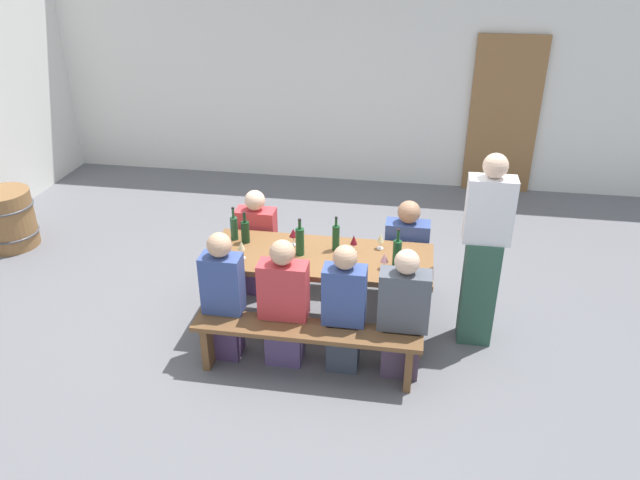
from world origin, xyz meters
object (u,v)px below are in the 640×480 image
object	(u,v)px
wine_bottle_2	(336,237)
seated_guest_near_1	(284,306)
standing_host	(483,255)
wine_bottle_0	(397,253)
wine_bottle_1	(245,231)
seated_guest_far_0	(257,245)
wine_glass_0	(384,258)
wooden_door	(504,116)
wine_barrel	(7,219)
seated_guest_near_3	(403,317)
wine_glass_4	(293,233)
wine_glass_1	(354,241)
bench_far	(331,258)
seated_guest_near_2	(344,311)
wine_glass_3	(241,246)
bench_near	(306,338)
wine_glass_2	(381,238)
seated_guest_near_0	(224,298)
wine_bottle_4	(300,241)
wine_bottle_3	(234,228)
seated_guest_far_1	(406,257)
tasting_table	(320,263)

from	to	relation	value
wine_bottle_2	seated_guest_near_1	distance (m)	0.81
standing_host	wine_bottle_0	bearing A→B (deg)	10.49
wine_bottle_1	seated_guest_far_0	world-z (taller)	seated_guest_far_0
wine_glass_0	wooden_door	bearing A→B (deg)	71.06
wine_bottle_0	wine_barrel	xyz separation A→B (m)	(-4.46, 1.11, -0.55)
seated_guest_near_3	wine_barrel	bearing A→B (deg)	71.16
seated_guest_near_1	wine_bottle_0	bearing A→B (deg)	-63.41
seated_guest_near_1	standing_host	distance (m)	1.73
wooden_door	wine_glass_4	xyz separation A→B (m)	(-2.14, -3.50, -0.18)
wine_glass_0	wine_glass_1	xyz separation A→B (m)	(-0.29, 0.24, 0.02)
wine_bottle_1	seated_guest_near_1	bearing A→B (deg)	-53.45
bench_far	standing_host	xyz separation A→B (m)	(1.39, -0.63, 0.50)
seated_guest_near_2	standing_host	bearing A→B (deg)	-62.50
bench_far	wine_glass_3	size ratio (longest dim) A/B	11.14
bench_far	wooden_door	bearing A→B (deg)	57.82
bench_near	wine_barrel	xyz separation A→B (m)	(-3.79, 1.70, -0.02)
wine_glass_1	wine_glass_2	xyz separation A→B (m)	(0.23, 0.11, -0.01)
seated_guest_near_2	wine_barrel	distance (m)	4.36
seated_guest_near_0	wine_barrel	bearing A→B (deg)	63.12
bench_far	wine_bottle_4	bearing A→B (deg)	-104.26
wine_glass_3	standing_host	world-z (taller)	standing_host
bench_far	seated_guest_near_0	size ratio (longest dim) A/B	1.60
wine_glass_0	wine_glass_1	size ratio (longest dim) A/B	0.88
seated_guest_near_0	wine_barrel	distance (m)	3.44
wooden_door	wine_bottle_3	bearing A→B (deg)	-127.82
seated_guest_near_0	seated_guest_far_1	size ratio (longest dim) A/B	1.07
tasting_table	seated_guest_far_1	size ratio (longest dim) A/B	1.81
tasting_table	seated_guest_near_2	xyz separation A→B (m)	(0.28, -0.53, -0.12)
tasting_table	wine_bottle_1	distance (m)	0.75
seated_guest_far_1	wine_barrel	xyz separation A→B (m)	(-4.53, 0.49, -0.18)
seated_guest_far_0	standing_host	size ratio (longest dim) A/B	0.63
wine_glass_0	wine_glass_2	world-z (taller)	same
wine_bottle_2	wine_glass_2	size ratio (longest dim) A/B	2.15
tasting_table	seated_guest_near_1	distance (m)	0.58
wine_glass_1	wine_bottle_4	bearing A→B (deg)	-166.58
wooden_door	seated_guest_near_3	xyz separation A→B (m)	(-1.12, -4.19, -0.51)
wine_bottle_4	wine_barrel	bearing A→B (deg)	164.02
wine_bottle_2	standing_host	world-z (taller)	standing_host
seated_guest_near_2	wine_bottle_4	bearing A→B (deg)	41.62
wine_bottle_0	wine_barrel	distance (m)	4.63
wine_bottle_1	wine_glass_4	xyz separation A→B (m)	(0.44, 0.02, 0.01)
bench_far	seated_guest_near_3	xyz separation A→B (m)	(0.76, -1.21, 0.19)
wine_bottle_0	wine_glass_0	size ratio (longest dim) A/B	2.36
wine_bottle_1	wine_barrel	xyz separation A→B (m)	(-3.08, 0.88, -0.53)
wine_glass_1	seated_guest_near_2	size ratio (longest dim) A/B	0.15
bench_near	wine_bottle_4	bearing A→B (deg)	104.74
wooden_door	wine_glass_2	xyz separation A→B (m)	(-1.36, -3.45, -0.20)
bench_near	wine_glass_2	xyz separation A→B (m)	(0.51, 0.89, 0.50)
seated_guest_far_0	tasting_table	bearing A→B (deg)	53.53
wine_bottle_2	wine_bottle_3	xyz separation A→B (m)	(-0.95, 0.05, -0.01)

